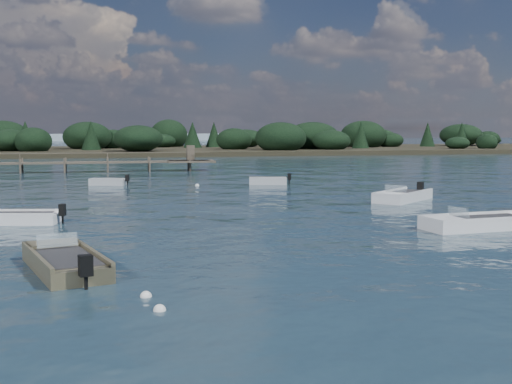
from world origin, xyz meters
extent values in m
plane|color=#152732|center=(0.00, 60.00, 0.00)|extent=(400.00, 400.00, 0.00)
cube|color=silver|center=(13.38, 16.35, 0.11)|extent=(5.03, 4.67, 0.78)
cube|color=silver|center=(11.93, 15.12, 0.57)|extent=(2.01, 2.07, 0.16)
cube|color=#252528|center=(13.68, 16.61, 0.48)|extent=(3.57, 3.35, 0.13)
cube|color=silver|center=(13.95, 15.68, 0.57)|extent=(3.89, 3.34, 0.16)
cube|color=silver|center=(12.81, 17.02, 0.57)|extent=(3.89, 3.34, 0.16)
cube|color=black|center=(15.47, 18.13, 0.70)|extent=(0.48, 0.49, 0.61)
cylinder|color=black|center=(15.47, 18.13, 0.17)|extent=(0.16, 0.16, 0.61)
cube|color=silver|center=(12.54, 15.64, 0.83)|extent=(1.01, 1.15, 0.46)
cube|color=#A0A5A7|center=(7.97, 29.63, 0.10)|extent=(3.20, 1.86, 0.70)
cube|color=#A0A5A7|center=(6.86, 29.89, 0.51)|extent=(0.95, 1.22, 0.14)
cube|color=#252528|center=(8.20, 29.57, 0.43)|extent=(2.21, 1.41, 0.12)
cube|color=#A0A5A7|center=(7.84, 29.10, 0.51)|extent=(2.95, 0.81, 0.14)
cube|color=#A0A5A7|center=(8.09, 30.15, 0.51)|extent=(2.95, 0.81, 0.14)
cube|color=black|center=(9.64, 29.23, 0.63)|extent=(0.35, 0.40, 0.55)
cylinder|color=black|center=(9.64, 29.23, 0.15)|extent=(0.12, 0.12, 0.55)
cube|color=brown|center=(-5.96, 0.47, 0.11)|extent=(3.12, 5.29, 0.76)
cube|color=brown|center=(-6.47, 2.30, 0.55)|extent=(1.92, 1.60, 0.15)
cube|color=#252528|center=(-5.85, 0.09, 0.47)|extent=(2.33, 3.66, 0.13)
cube|color=brown|center=(-6.78, 0.24, 0.55)|extent=(1.47, 4.83, 0.15)
cube|color=brown|center=(-5.14, 0.70, 0.55)|extent=(1.47, 4.83, 0.15)
cube|color=black|center=(-5.22, -2.15, 0.68)|extent=(0.44, 0.39, 0.60)
cylinder|color=black|center=(-5.22, -2.15, 0.16)|extent=(0.13, 0.13, 0.60)
cube|color=silver|center=(-6.25, 1.53, 0.81)|extent=(1.32, 0.52, 0.45)
cube|color=#A0A5A7|center=(-4.65, 31.83, 0.09)|extent=(3.01, 1.98, 0.65)
cube|color=#A0A5A7|center=(-5.65, 32.18, 0.48)|extent=(0.97, 1.17, 0.13)
cube|color=#252528|center=(-4.44, 31.75, 0.40)|extent=(2.09, 1.48, 0.11)
cube|color=#A0A5A7|center=(-4.82, 31.35, 0.48)|extent=(2.67, 1.03, 0.13)
cube|color=#A0A5A7|center=(-4.48, 32.30, 0.48)|extent=(2.67, 1.03, 0.13)
cube|color=black|center=(-3.14, 31.29, 0.59)|extent=(0.35, 0.39, 0.51)
cylinder|color=black|center=(-3.14, 31.29, 0.14)|extent=(0.12, 0.12, 0.51)
cube|color=silver|center=(-9.06, 11.63, 0.10)|extent=(4.52, 2.44, 0.71)
cube|color=#252528|center=(-8.73, 11.57, 0.44)|extent=(3.11, 1.85, 0.12)
cube|color=silver|center=(-9.21, 10.89, 0.52)|extent=(4.22, 0.96, 0.14)
cube|color=silver|center=(-8.91, 12.37, 0.52)|extent=(4.22, 0.96, 0.14)
cube|color=black|center=(-6.74, 11.17, 0.64)|extent=(0.35, 0.40, 0.56)
cylinder|color=black|center=(-6.74, 11.17, 0.15)|extent=(0.12, 0.12, 0.56)
cube|color=silver|center=(11.70, 5.14, 0.11)|extent=(5.39, 2.46, 0.76)
cube|color=silver|center=(9.73, 4.94, 0.55)|extent=(1.42, 1.88, 0.15)
cube|color=#252528|center=(12.12, 5.18, 0.47)|extent=(3.69, 1.91, 0.13)
cube|color=silver|center=(11.79, 4.23, 0.55)|extent=(5.21, 0.65, 0.15)
cube|color=silver|center=(11.61, 6.05, 0.55)|extent=(5.21, 0.65, 0.15)
cube|color=silver|center=(10.56, 5.03, 0.82)|extent=(0.31, 1.42, 0.46)
sphere|color=white|center=(-3.37, -4.75, 0.00)|extent=(0.32, 0.32, 0.32)
sphere|color=white|center=(10.89, 5.76, 0.00)|extent=(0.32, 0.32, 0.32)
sphere|color=white|center=(2.22, 29.71, 0.00)|extent=(0.32, 0.32, 0.32)
sphere|color=white|center=(12.36, 8.71, 0.00)|extent=(0.32, 0.32, 0.32)
sphere|color=white|center=(-3.63, -3.35, 0.00)|extent=(0.32, 0.32, 0.32)
cube|color=brown|center=(4.00, 48.00, 1.00)|extent=(5.00, 3.20, 0.18)
cube|color=brown|center=(4.00, 48.00, 1.90)|extent=(0.80, 0.80, 1.60)
cylinder|color=brown|center=(-13.20, 47.15, 0.40)|extent=(0.20, 0.20, 2.20)
cylinder|color=brown|center=(-13.20, 48.85, 0.40)|extent=(0.20, 0.20, 2.20)
cylinder|color=brown|center=(-8.93, 47.15, 0.40)|extent=(0.20, 0.20, 2.20)
cylinder|color=brown|center=(-8.93, 48.85, 0.40)|extent=(0.20, 0.20, 2.20)
cylinder|color=brown|center=(-4.67, 47.15, 0.40)|extent=(0.20, 0.20, 2.20)
cylinder|color=brown|center=(-4.67, 48.85, 0.40)|extent=(0.20, 0.20, 2.20)
cylinder|color=brown|center=(-0.40, 47.15, 0.40)|extent=(0.20, 0.20, 2.20)
cylinder|color=brown|center=(-0.40, 48.85, 0.40)|extent=(0.20, 0.20, 2.20)
cylinder|color=brown|center=(3.87, 47.15, 0.40)|extent=(0.20, 0.20, 2.20)
cylinder|color=brown|center=(3.87, 48.85, 0.40)|extent=(0.20, 0.20, 2.20)
cube|color=black|center=(25.00, 100.00, 0.00)|extent=(190.00, 40.00, 1.60)
ellipsoid|color=black|center=(25.00, 100.00, 2.80)|extent=(180.50, 36.00, 4.40)
camera|label=1|loc=(-4.52, -20.45, 4.51)|focal=45.00mm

